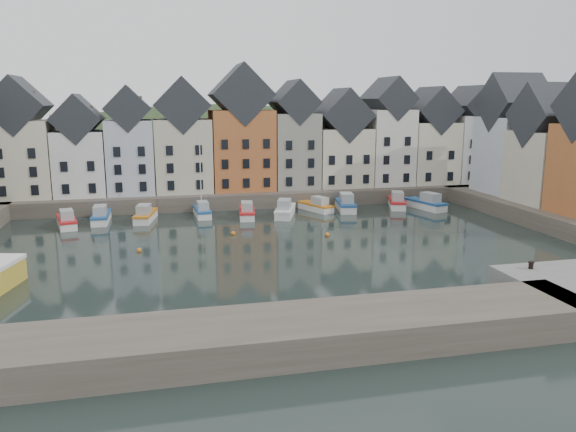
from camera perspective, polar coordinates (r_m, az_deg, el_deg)
name	(u,v)px	position (r m, az deg, el deg)	size (l,w,h in m)	color
ground	(284,251)	(55.72, -0.39, -3.57)	(260.00, 260.00, 0.00)	black
far_quay	(240,193)	(84.39, -4.92, 2.32)	(90.00, 16.00, 2.00)	#463E36
near_wall	(200,343)	(33.40, -8.97, -12.61)	(50.00, 6.00, 2.00)	#463E36
hillside	(223,266)	(113.85, -6.66, -5.05)	(153.60, 70.40, 64.00)	black
far_terrace	(263,141)	(82.03, -2.57, 7.63)	(72.37, 8.16, 17.78)	beige
right_terrace	(552,147)	(77.39, 25.26, 6.32)	(8.30, 24.25, 16.36)	silver
mooring_buoys	(237,239)	(60.07, -5.25, -2.35)	(20.50, 5.50, 0.50)	#C86F17
boat_a	(67,221)	(71.04, -21.56, -0.48)	(3.21, 6.45, 2.37)	silver
boat_b	(101,217)	(72.26, -18.46, -0.05)	(2.02, 6.31, 2.42)	silver
boat_c	(145,215)	(71.49, -14.30, 0.06)	(3.05, 6.48, 2.39)	silver
boat_d	(202,211)	(72.92, -8.70, 0.53)	(2.04, 5.93, 11.21)	silver
boat_e	(247,212)	(71.52, -4.20, 0.39)	(2.72, 6.34, 2.36)	silver
boat_f	(285,210)	(72.08, -0.31, 0.56)	(4.18, 6.97, 2.56)	silver
boat_g	(317,206)	(75.62, 2.91, 1.00)	(3.91, 6.10, 2.25)	silver
boat_h	(346,204)	(76.50, 5.86, 1.18)	(3.46, 7.32, 2.70)	silver
boat_i	(397,202)	(79.60, 11.00, 1.41)	(4.17, 6.95, 2.55)	silver
boat_j	(426,204)	(79.20, 13.87, 1.24)	(3.74, 7.06, 2.59)	silver
mooring_bollard	(531,265)	(46.93, 23.46, -4.57)	(0.48, 0.48, 0.56)	black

